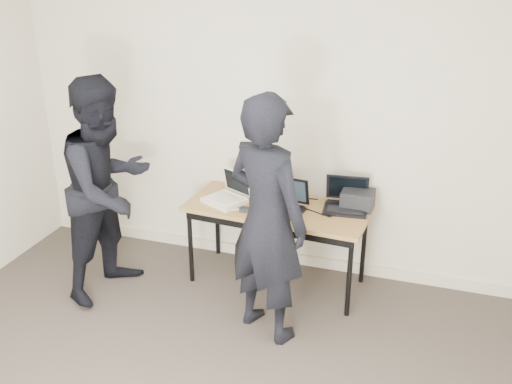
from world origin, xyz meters
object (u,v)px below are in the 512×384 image
at_px(person_typist, 267,220).
at_px(equipment_box, 358,199).
at_px(laptop_center, 285,203).
at_px(laptop_right, 346,201).
at_px(laptop_beige, 228,196).
at_px(desk, 277,213).
at_px(leather_satchel, 265,180).
at_px(person_observer, 108,188).

bearing_deg(person_typist, equipment_box, -96.61).
relative_size(laptop_center, laptop_right, 0.98).
distance_m(laptop_beige, person_typist, 0.85).
distance_m(laptop_center, person_typist, 0.64).
relative_size(desk, laptop_center, 4.17).
bearing_deg(leather_satchel, person_observer, -155.98).
distance_m(laptop_beige, leather_satchel, 0.36).
bearing_deg(laptop_beige, equipment_box, 38.35).
height_order(laptop_right, person_typist, person_typist).
distance_m(laptop_center, laptop_right, 0.50).
xyz_separation_m(laptop_center, leather_satchel, (-0.25, 0.26, 0.07)).
height_order(desk, person_typist, person_typist).
distance_m(laptop_center, equipment_box, 0.60).
bearing_deg(laptop_right, laptop_beige, -175.24).
bearing_deg(laptop_right, desk, -169.81).
relative_size(leather_satchel, equipment_box, 1.48).
relative_size(laptop_center, equipment_box, 1.43).
height_order(desk, laptop_center, laptop_center).
height_order(laptop_right, person_observer, person_observer).
bearing_deg(person_typist, laptop_beige, -25.01).
relative_size(laptop_beige, person_observer, 0.23).
relative_size(equipment_box, person_observer, 0.14).
distance_m(laptop_right, equipment_box, 0.10).
bearing_deg(person_typist, laptop_right, -93.13).
bearing_deg(leather_satchel, laptop_center, -54.83).
relative_size(laptop_center, leather_satchel, 0.96).
height_order(laptop_center, person_typist, person_typist).
distance_m(leather_satchel, equipment_box, 0.81).
relative_size(desk, equipment_box, 5.97).
relative_size(laptop_beige, leather_satchel, 1.10).
relative_size(equipment_box, person_typist, 0.14).
xyz_separation_m(desk, laptop_center, (0.07, -0.03, 0.12)).
bearing_deg(equipment_box, laptop_center, -158.12).
distance_m(laptop_beige, laptop_center, 0.50).
xyz_separation_m(laptop_beige, leather_satchel, (0.25, 0.25, 0.08)).
xyz_separation_m(laptop_beige, laptop_right, (0.97, 0.18, 0.01)).
height_order(desk, leather_satchel, leather_satchel).
xyz_separation_m(laptop_right, person_observer, (-1.82, -0.63, 0.13)).
relative_size(laptop_beige, person_typist, 0.23).
distance_m(leather_satchel, person_observer, 1.31).
bearing_deg(equipment_box, leather_satchel, 177.47).
relative_size(laptop_beige, equipment_box, 1.63).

